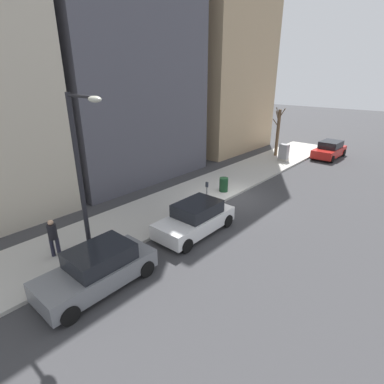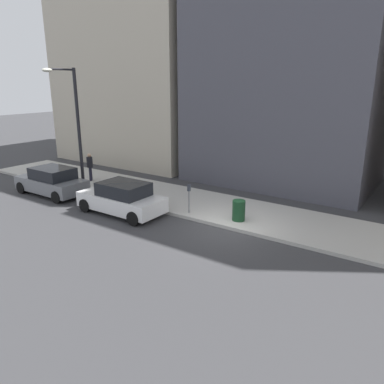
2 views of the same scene
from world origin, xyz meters
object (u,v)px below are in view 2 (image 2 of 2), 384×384
at_px(parking_meter, 189,196).
at_px(pedestrian_near_meter, 90,165).
at_px(parked_car_grey, 52,181).
at_px(trash_bin, 239,210).
at_px(parked_car_white, 122,198).
at_px(streetlamp, 74,119).
at_px(office_tower_right, 157,48).

bearing_deg(parking_meter, pedestrian_near_meter, 80.67).
height_order(parked_car_grey, trash_bin, parked_car_grey).
bearing_deg(parked_car_grey, trash_bin, -79.91).
distance_m(trash_bin, pedestrian_near_meter, 10.68).
xyz_separation_m(parked_car_white, streetlamp, (1.34, 4.70, 3.28)).
relative_size(parked_car_grey, parking_meter, 3.12).
bearing_deg(parking_meter, office_tower_right, 44.75).
relative_size(parked_car_grey, pedestrian_near_meter, 2.54).
distance_m(parking_meter, pedestrian_near_meter, 8.42).
bearing_deg(streetlamp, parked_car_white, -105.90).
xyz_separation_m(parked_car_white, parking_meter, (1.51, -2.76, 0.24)).
relative_size(trash_bin, office_tower_right, 0.05).
xyz_separation_m(streetlamp, office_tower_right, (11.07, 3.35, 4.44)).
height_order(parked_car_white, parked_car_grey, same).
bearing_deg(office_tower_right, pedestrian_near_meter, -165.30).
height_order(streetlamp, office_tower_right, office_tower_right).
height_order(parking_meter, streetlamp, streetlamp).
bearing_deg(streetlamp, pedestrian_near_meter, 28.88).
distance_m(trash_bin, office_tower_right, 18.53).
distance_m(parked_car_white, trash_bin, 5.45).
bearing_deg(office_tower_right, parking_meter, -135.25).
xyz_separation_m(parked_car_grey, office_tower_right, (12.39, 2.71, 7.72)).
bearing_deg(parked_car_white, office_tower_right, 32.65).
xyz_separation_m(parked_car_white, pedestrian_near_meter, (2.87, 5.54, 0.35)).
height_order(streetlamp, pedestrian_near_meter, streetlamp).
bearing_deg(streetlamp, office_tower_right, 16.83).
bearing_deg(office_tower_right, trash_bin, -128.52).
bearing_deg(pedestrian_near_meter, parked_car_grey, 140.44).
height_order(parked_car_white, office_tower_right, office_tower_right).
bearing_deg(pedestrian_near_meter, office_tower_right, -29.05).
height_order(parked_car_white, pedestrian_near_meter, pedestrian_near_meter).
relative_size(parking_meter, streetlamp, 0.21).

